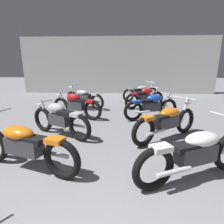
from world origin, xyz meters
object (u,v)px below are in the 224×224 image
at_px(motorcycle_right_row_2, 167,121).
at_px(motorcycle_right_row_4, 145,97).
at_px(motorcycle_left_row_1, 23,145).
at_px(motorcycle_right_row_5, 141,92).
at_px(motorcycle_right_row_1, 196,152).
at_px(motorcycle_left_row_4, 84,97).
at_px(motorcycle_right_row_3, 152,106).
at_px(motorcycle_left_row_2, 60,118).
at_px(motorcycle_left_row_3, 76,105).

height_order(motorcycle_right_row_2, motorcycle_right_row_4, motorcycle_right_row_2).
bearing_deg(motorcycle_left_row_1, motorcycle_right_row_5, 68.26).
distance_m(motorcycle_right_row_2, motorcycle_right_row_5, 5.18).
bearing_deg(motorcycle_right_row_1, motorcycle_left_row_4, 119.43).
height_order(motorcycle_right_row_1, motorcycle_right_row_3, motorcycle_right_row_1).
xyz_separation_m(motorcycle_left_row_2, motorcycle_right_row_2, (2.66, -0.07, -0.01)).
distance_m(motorcycle_right_row_1, motorcycle_right_row_3, 3.28).
xyz_separation_m(motorcycle_left_row_1, motorcycle_right_row_2, (2.74, 1.48, 0.00)).
height_order(motorcycle_left_row_4, motorcycle_right_row_5, same).
bearing_deg(motorcycle_right_row_2, motorcycle_right_row_5, 90.95).
xyz_separation_m(motorcycle_left_row_4, motorcycle_right_row_5, (2.64, 1.88, 0.00)).
bearing_deg(motorcycle_right_row_4, motorcycle_left_row_3, -146.39).
distance_m(motorcycle_left_row_3, motorcycle_right_row_1, 4.28).
bearing_deg(motorcycle_right_row_3, motorcycle_right_row_4, 89.81).
distance_m(motorcycle_left_row_2, motorcycle_left_row_3, 1.65).
height_order(motorcycle_left_row_2, motorcycle_right_row_4, same).
height_order(motorcycle_right_row_4, motorcycle_right_row_5, motorcycle_right_row_5).
xyz_separation_m(motorcycle_right_row_3, motorcycle_right_row_4, (0.01, 1.75, 0.00)).
height_order(motorcycle_left_row_1, motorcycle_left_row_3, motorcycle_left_row_1).
relative_size(motorcycle_left_row_3, motorcycle_right_row_3, 0.99).
bearing_deg(motorcycle_left_row_4, motorcycle_right_row_1, -60.57).
height_order(motorcycle_left_row_2, motorcycle_right_row_5, motorcycle_right_row_5).
distance_m(motorcycle_left_row_1, motorcycle_right_row_5, 7.17).
relative_size(motorcycle_right_row_1, motorcycle_right_row_3, 1.07).
distance_m(motorcycle_right_row_1, motorcycle_right_row_2, 1.61).
bearing_deg(motorcycle_right_row_2, motorcycle_left_row_1, -151.64).
xyz_separation_m(motorcycle_left_row_2, motorcycle_right_row_5, (2.57, 5.12, -0.01)).
bearing_deg(motorcycle_left_row_4, motorcycle_right_row_2, -50.51).
bearing_deg(motorcycle_right_row_2, motorcycle_left_row_3, 147.26).
height_order(motorcycle_left_row_2, motorcycle_right_row_2, motorcycle_right_row_2).
bearing_deg(motorcycle_left_row_4, motorcycle_left_row_1, -90.24).
height_order(motorcycle_left_row_1, motorcycle_left_row_2, motorcycle_left_row_1).
relative_size(motorcycle_right_row_1, motorcycle_right_row_2, 1.12).
bearing_deg(motorcycle_left_row_3, motorcycle_right_row_4, 33.61).
height_order(motorcycle_left_row_1, motorcycle_right_row_3, motorcycle_left_row_1).
xyz_separation_m(motorcycle_right_row_2, motorcycle_right_row_5, (-0.09, 5.18, 0.00)).
xyz_separation_m(motorcycle_left_row_3, motorcycle_right_row_5, (2.58, 3.47, -0.01)).
height_order(motorcycle_left_row_1, motorcycle_right_row_2, same).
bearing_deg(motorcycle_right_row_5, motorcycle_left_row_3, -126.58).
bearing_deg(motorcycle_left_row_1, motorcycle_left_row_3, 88.54).
bearing_deg(motorcycle_left_row_2, motorcycle_left_row_3, 90.03).
relative_size(motorcycle_right_row_3, motorcycle_right_row_5, 0.98).
height_order(motorcycle_right_row_1, motorcycle_right_row_5, same).
distance_m(motorcycle_left_row_1, motorcycle_left_row_3, 3.19).
relative_size(motorcycle_left_row_2, motorcycle_right_row_4, 1.00).
bearing_deg(motorcycle_right_row_4, motorcycle_left_row_2, -127.46).
xyz_separation_m(motorcycle_right_row_1, motorcycle_right_row_5, (-0.13, 6.79, 0.00)).
height_order(motorcycle_left_row_3, motorcycle_right_row_3, same).
distance_m(motorcycle_left_row_1, motorcycle_left_row_4, 4.78).
bearing_deg(motorcycle_left_row_2, motorcycle_right_row_3, 32.03).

